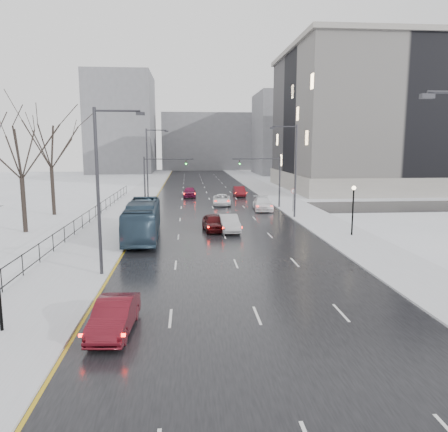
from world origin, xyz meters
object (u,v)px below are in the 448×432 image
object	(u,v)px
streetlight_l_near	(102,184)
sedan_left_near	(114,316)
streetlight_r_mid	(294,166)
sedan_right_cross	(222,200)
bus	(143,220)
sedan_right_near	(229,223)
sedan_right_far	(263,204)
sedan_right_distant	(239,191)
lamppost_r_mid	(353,203)
mast_signal_left	(153,176)
no_uturn_sign	(293,193)
streetlight_l_far	(149,163)
sedan_center_near	(214,223)
sedan_center_far	(190,192)
tree_park_d	(26,233)
mast_signal_right	(271,176)
tree_park_e	(54,216)

from	to	relation	value
streetlight_l_near	sedan_left_near	size ratio (longest dim) A/B	2.32
streetlight_r_mid	sedan_right_cross	bearing A→B (deg)	121.63
bus	sedan_right_near	xyz separation A→B (m)	(7.56, 2.22, -0.78)
sedan_right_far	sedan_right_distant	bearing A→B (deg)	98.02
lamppost_r_mid	sedan_right_distant	world-z (taller)	lamppost_r_mid
streetlight_r_mid	mast_signal_left	bearing A→B (deg)	152.69
no_uturn_sign	sedan_right_cross	world-z (taller)	no_uturn_sign
streetlight_l_far	sedan_right_distant	bearing A→B (deg)	34.22
no_uturn_sign	sedan_right_distant	xyz separation A→B (m)	(-4.39, 16.83, -1.50)
mast_signal_left	sedan_right_far	xyz separation A→B (m)	(13.27, -1.96, -3.29)
sedan_center_near	sedan_right_distant	bearing A→B (deg)	72.69
streetlight_r_mid	bus	size ratio (longest dim) A/B	0.90
streetlight_l_far	bus	xyz separation A→B (m)	(1.17, -21.14, -4.02)
no_uturn_sign	sedan_center_near	xyz separation A→B (m)	(-10.01, -10.44, -1.50)
sedan_right_cross	sedan_center_far	xyz separation A→B (m)	(-4.21, 9.38, 0.10)
sedan_right_cross	sedan_right_distant	world-z (taller)	sedan_right_distant
sedan_right_cross	sedan_right_distant	bearing A→B (deg)	74.04
tree_park_d	no_uturn_sign	bearing A→B (deg)	20.32
streetlight_r_mid	sedan_right_far	bearing A→B (deg)	110.21
bus	streetlight_r_mid	bearing A→B (deg)	29.21
streetlight_l_near	sedan_center_near	size ratio (longest dim) A/B	2.23
streetlight_l_near	no_uturn_sign	bearing A→B (deg)	54.11
streetlight_l_near	mast_signal_right	xyz separation A→B (m)	(15.49, 28.00, -1.51)
tree_park_e	streetlight_l_near	distance (m)	26.61
lamppost_r_mid	no_uturn_sign	bearing A→B (deg)	97.33
tree_park_e	no_uturn_sign	size ratio (longest dim) A/B	5.00
tree_park_e	lamppost_r_mid	xyz separation A→B (m)	(29.20, -14.00, 2.94)
streetlight_l_near	sedan_right_distant	size ratio (longest dim) A/B	2.17
streetlight_r_mid	streetlight_l_near	distance (m)	25.82
streetlight_l_far	sedan_center_far	xyz separation A→B (m)	(5.29, 8.48, -4.78)
sedan_right_far	streetlight_r_mid	bearing A→B (deg)	-66.14
streetlight_r_mid	sedan_right_distant	world-z (taller)	streetlight_r_mid
streetlight_l_far	sedan_center_near	xyz separation A→B (m)	(7.36, -18.44, -4.81)
streetlight_r_mid	tree_park_d	bearing A→B (deg)	-166.99
sedan_right_far	sedan_right_near	bearing A→B (deg)	-108.93
streetlight_r_mid	sedan_right_near	xyz separation A→B (m)	(-7.61, -6.91, -4.80)
sedan_center_far	no_uturn_sign	bearing A→B (deg)	-53.29
streetlight_r_mid	streetlight_l_far	xyz separation A→B (m)	(-16.33, 12.00, 0.00)
sedan_center_near	sedan_right_near	xyz separation A→B (m)	(1.36, -0.48, 0.01)
mast_signal_right	sedan_left_near	size ratio (longest dim) A/B	1.51
sedan_left_near	no_uturn_sign	bearing A→B (deg)	68.03
lamppost_r_mid	sedan_right_distant	xyz separation A→B (m)	(-6.19, 30.83, -2.15)
streetlight_l_far	sedan_center_near	world-z (taller)	streetlight_l_far
mast_signal_left	no_uturn_sign	xyz separation A→B (m)	(16.53, -4.00, -1.81)
tree_park_d	sedan_right_cross	world-z (taller)	tree_park_d
tree_park_e	sedan_center_far	xyz separation A→B (m)	(15.32, 16.48, 0.83)
lamppost_r_mid	no_uturn_sign	size ratio (longest dim) A/B	1.59
lamppost_r_mid	mast_signal_right	size ratio (longest dim) A/B	0.66
sedan_right_distant	sedan_right_cross	bearing A→B (deg)	-110.07
streetlight_l_far	sedan_center_near	bearing A→B (deg)	-68.23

